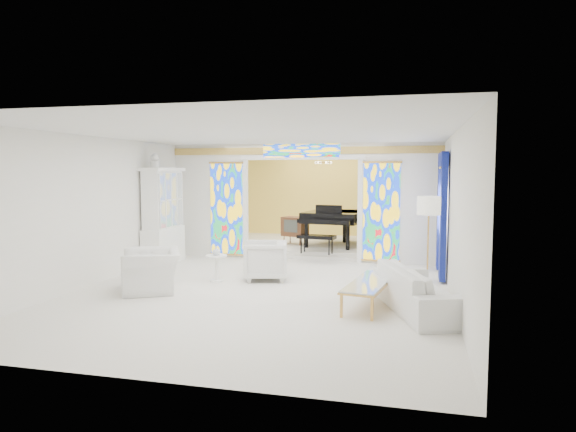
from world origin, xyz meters
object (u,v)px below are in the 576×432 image
(sofa, at_px, (421,289))
(tv_console, at_px, (295,227))
(armchair_left, at_px, (152,271))
(grand_piano, at_px, (341,217))
(armchair_right, at_px, (265,260))
(coffee_table, at_px, (370,283))
(china_cabinet, at_px, (163,217))

(sofa, distance_m, tv_console, 6.77)
(armchair_left, relative_size, grand_piano, 0.39)
(grand_piano, bearing_deg, sofa, -61.90)
(armchair_right, bearing_deg, tv_console, 169.93)
(tv_console, bearing_deg, armchair_left, -87.26)
(armchair_left, height_order, grand_piano, grand_piano)
(sofa, bearing_deg, coffee_table, 62.07)
(grand_piano, bearing_deg, coffee_table, -69.08)
(china_cabinet, bearing_deg, coffee_table, -27.77)
(china_cabinet, relative_size, armchair_right, 3.01)
(grand_piano, height_order, tv_console, grand_piano)
(armchair_left, bearing_deg, tv_console, 136.07)
(armchair_right, bearing_deg, grand_piano, 152.42)
(china_cabinet, xyz_separation_m, tv_console, (2.68, 2.87, -0.47))
(china_cabinet, relative_size, grand_piano, 0.89)
(coffee_table, distance_m, tv_console, 6.26)
(coffee_table, bearing_deg, tv_console, 114.94)
(armchair_right, relative_size, coffee_table, 0.46)
(coffee_table, distance_m, grand_piano, 6.04)
(coffee_table, bearing_deg, armchair_left, 178.63)
(tv_console, bearing_deg, grand_piano, 26.79)
(armchair_left, bearing_deg, armchair_right, 100.95)
(china_cabinet, bearing_deg, armchair_right, -21.83)
(sofa, bearing_deg, tv_console, 11.94)
(grand_piano, bearing_deg, china_cabinet, -134.34)
(sofa, xyz_separation_m, coffee_table, (-0.85, 0.13, 0.03))
(armchair_right, xyz_separation_m, tv_console, (-0.29, 4.06, 0.29))
(coffee_table, xyz_separation_m, grand_piano, (-1.33, 5.86, 0.59))
(coffee_table, xyz_separation_m, tv_console, (-2.63, 5.67, 0.31))
(tv_console, bearing_deg, sofa, -40.79)
(coffee_table, relative_size, tv_console, 2.47)
(china_cabinet, relative_size, armchair_left, 2.26)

